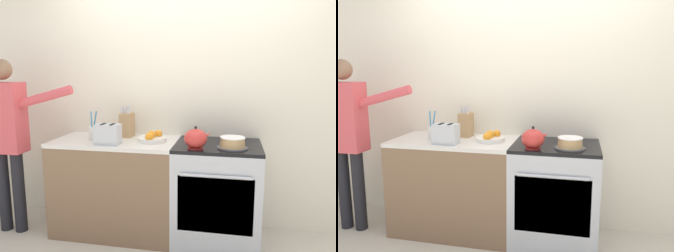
{
  "view_description": "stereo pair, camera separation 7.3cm",
  "coord_description": "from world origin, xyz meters",
  "views": [
    {
      "loc": [
        0.4,
        -2.5,
        1.53
      ],
      "look_at": [
        -0.16,
        0.28,
        1.04
      ],
      "focal_mm": 35.0,
      "sensor_mm": 36.0,
      "label": 1
    },
    {
      "loc": [
        0.47,
        -2.48,
        1.53
      ],
      "look_at": [
        -0.16,
        0.28,
        1.04
      ],
      "focal_mm": 35.0,
      "sensor_mm": 36.0,
      "label": 2
    }
  ],
  "objects": [
    {
      "name": "counter_cabinet",
      "position": [
        -0.65,
        0.31,
        0.44
      ],
      "size": [
        1.13,
        0.62,
        0.89
      ],
      "color": "brown",
      "rests_on": "ground_plane"
    },
    {
      "name": "tea_kettle",
      "position": [
        0.11,
        0.13,
        0.97
      ],
      "size": [
        0.23,
        0.19,
        0.19
      ],
      "color": "red",
      "rests_on": "stove_range"
    },
    {
      "name": "layer_cake",
      "position": [
        0.41,
        0.18,
        0.93
      ],
      "size": [
        0.25,
        0.25,
        0.09
      ],
      "color": "#4C4C51",
      "rests_on": "stove_range"
    },
    {
      "name": "person_baker",
      "position": [
        -1.63,
        0.11,
        0.97
      ],
      "size": [
        0.92,
        0.2,
        1.62
      ],
      "rotation": [
        0.0,
        0.0,
        0.19
      ],
      "color": "black",
      "rests_on": "ground_plane"
    },
    {
      "name": "fruit_bowl",
      "position": [
        -0.3,
        0.3,
        0.92
      ],
      "size": [
        0.26,
        0.26,
        0.1
      ],
      "color": "silver",
      "rests_on": "counter_cabinet"
    },
    {
      "name": "toaster",
      "position": [
        -0.66,
        0.12,
        0.98
      ],
      "size": [
        0.23,
        0.14,
        0.18
      ],
      "color": "#B7BABF",
      "rests_on": "counter_cabinet"
    },
    {
      "name": "stove_range",
      "position": [
        0.28,
        0.31,
        0.44
      ],
      "size": [
        0.74,
        0.66,
        0.89
      ],
      "color": "#B7BABF",
      "rests_on": "ground_plane"
    },
    {
      "name": "wall_back",
      "position": [
        0.0,
        0.64,
        1.3
      ],
      "size": [
        8.0,
        0.04,
        2.6
      ],
      "color": "silver",
      "rests_on": "ground_plane"
    },
    {
      "name": "utensil_crock",
      "position": [
        -0.85,
        0.26,
        0.96
      ],
      "size": [
        0.1,
        0.1,
        0.27
      ],
      "color": "silver",
      "rests_on": "counter_cabinet"
    },
    {
      "name": "knife_block",
      "position": [
        -0.59,
        0.46,
        1.01
      ],
      "size": [
        0.11,
        0.16,
        0.31
      ],
      "color": "tan",
      "rests_on": "counter_cabinet"
    }
  ]
}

